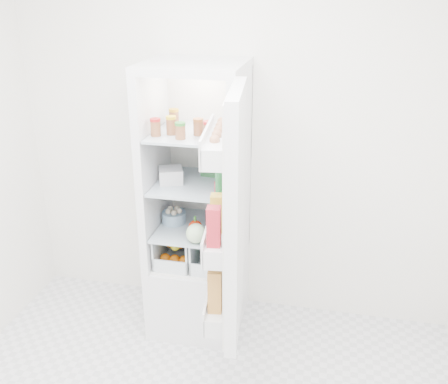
% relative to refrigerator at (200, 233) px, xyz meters
% --- Properties ---
extents(room_walls, '(3.02, 3.02, 2.61)m').
position_rel_refrigerator_xyz_m(room_walls, '(0.20, -1.25, 0.93)').
color(room_walls, white).
rests_on(room_walls, ground).
extents(refrigerator, '(0.60, 0.60, 1.80)m').
position_rel_refrigerator_xyz_m(refrigerator, '(0.00, 0.00, 0.00)').
color(refrigerator, white).
rests_on(refrigerator, ground).
extents(shelf_low, '(0.49, 0.53, 0.01)m').
position_rel_refrigerator_xyz_m(shelf_low, '(-0.00, -0.06, 0.07)').
color(shelf_low, '#ABBCC8').
rests_on(shelf_low, refrigerator).
extents(shelf_mid, '(0.49, 0.53, 0.02)m').
position_rel_refrigerator_xyz_m(shelf_mid, '(-0.00, -0.06, 0.38)').
color(shelf_mid, '#ABBCC8').
rests_on(shelf_mid, refrigerator).
extents(shelf_top, '(0.49, 0.53, 0.02)m').
position_rel_refrigerator_xyz_m(shelf_top, '(-0.00, -0.06, 0.71)').
color(shelf_top, '#ABBCC8').
rests_on(shelf_top, refrigerator).
extents(crisper_left, '(0.23, 0.46, 0.22)m').
position_rel_refrigerator_xyz_m(crisper_left, '(-0.12, -0.06, -0.06)').
color(crisper_left, silver).
rests_on(crisper_left, refrigerator).
extents(crisper_right, '(0.23, 0.46, 0.22)m').
position_rel_refrigerator_xyz_m(crisper_right, '(0.12, -0.06, -0.06)').
color(crisper_right, silver).
rests_on(crisper_right, refrigerator).
extents(condiment_jars, '(0.46, 0.32, 0.08)m').
position_rel_refrigerator_xyz_m(condiment_jars, '(-0.02, -0.14, 0.76)').
color(condiment_jars, '#B21919').
rests_on(condiment_jars, shelf_top).
extents(squeeze_bottle, '(0.07, 0.07, 0.18)m').
position_rel_refrigerator_xyz_m(squeeze_bottle, '(0.21, -0.01, 0.81)').
color(squeeze_bottle, white).
rests_on(squeeze_bottle, shelf_top).
extents(tub_white, '(0.19, 0.19, 0.09)m').
position_rel_refrigerator_xyz_m(tub_white, '(-0.16, -0.09, 0.44)').
color(tub_white, silver).
rests_on(tub_white, shelf_mid).
extents(tin_red, '(0.12, 0.12, 0.06)m').
position_rel_refrigerator_xyz_m(tin_red, '(0.19, -0.18, 0.42)').
color(tin_red, red).
rests_on(tin_red, shelf_mid).
extents(tub_green, '(0.12, 0.16, 0.09)m').
position_rel_refrigerator_xyz_m(tub_green, '(0.06, 0.12, 0.44)').
color(tub_green, '#3A8046').
rests_on(tub_green, shelf_mid).
extents(red_cabbage, '(0.16, 0.16, 0.16)m').
position_rel_refrigerator_xyz_m(red_cabbage, '(0.15, 0.01, 0.16)').
color(red_cabbage, '#5D205F').
rests_on(red_cabbage, shelf_low).
extents(bell_pepper, '(0.09, 0.09, 0.09)m').
position_rel_refrigerator_xyz_m(bell_pepper, '(0.02, -0.16, 0.13)').
color(bell_pepper, red).
rests_on(bell_pepper, shelf_low).
extents(mushroom_bowl, '(0.19, 0.19, 0.07)m').
position_rel_refrigerator_xyz_m(mushroom_bowl, '(-0.17, -0.04, 0.12)').
color(mushroom_bowl, '#84A8C6').
rests_on(mushroom_bowl, shelf_low).
extents(salad_bag, '(0.12, 0.12, 0.12)m').
position_rel_refrigerator_xyz_m(salad_bag, '(0.05, -0.27, 0.14)').
color(salad_bag, '#BADDA6').
rests_on(salad_bag, shelf_low).
extents(citrus_pile, '(0.20, 0.24, 0.16)m').
position_rel_refrigerator_xyz_m(citrus_pile, '(-0.12, -0.12, -0.07)').
color(citrus_pile, orange).
rests_on(citrus_pile, refrigerator).
extents(veg_pile, '(0.16, 0.30, 0.10)m').
position_rel_refrigerator_xyz_m(veg_pile, '(0.13, -0.06, -0.10)').
color(veg_pile, '#1D4B19').
rests_on(veg_pile, refrigerator).
extents(fridge_door, '(0.23, 0.60, 1.30)m').
position_rel_refrigerator_xyz_m(fridge_door, '(0.34, -0.64, 0.43)').
color(fridge_door, white).
rests_on(fridge_door, refrigerator).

